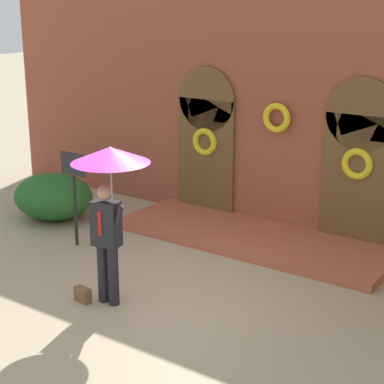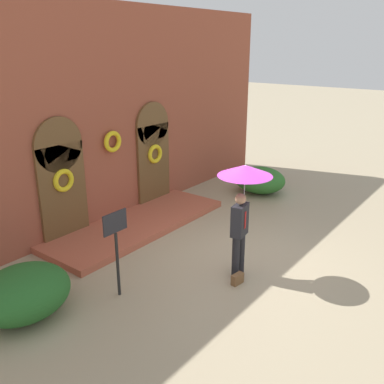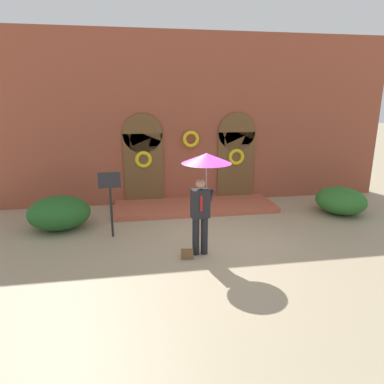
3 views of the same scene
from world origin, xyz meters
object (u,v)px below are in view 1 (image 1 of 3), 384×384
handbag (83,295)px  shrub_left (53,196)px  person_with_umbrella (109,178)px  sign_post (74,184)px

handbag → shrub_left: size_ratio=0.17×
person_with_umbrella → shrub_left: person_with_umbrella is taller
handbag → sign_post: size_ratio=0.16×
person_with_umbrella → sign_post: 2.69m
shrub_left → person_with_umbrella: bearing=-31.7°
sign_post → shrub_left: size_ratio=1.02×
person_with_umbrella → sign_post: (-2.16, 1.41, -0.75)m
person_with_umbrella → shrub_left: size_ratio=1.40×
person_with_umbrella → handbag: 1.86m
sign_post → shrub_left: bearing=150.5°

